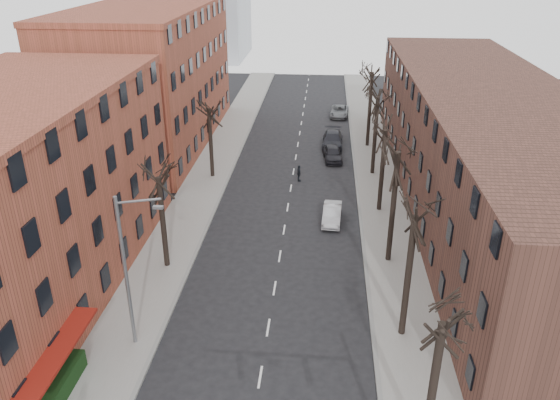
# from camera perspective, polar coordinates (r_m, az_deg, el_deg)

# --- Properties ---
(sidewalk_left) EXTENTS (4.00, 90.00, 0.15)m
(sidewalk_left) POSITION_cam_1_polar(r_m,az_deg,el_deg) (53.36, -7.26, 2.91)
(sidewalk_left) COLOR gray
(sidewalk_left) RESTS_ON ground
(sidewalk_right) EXTENTS (4.00, 90.00, 0.15)m
(sidewalk_right) POSITION_cam_1_polar(r_m,az_deg,el_deg) (52.51, 10.11, 2.33)
(sidewalk_right) COLOR gray
(sidewalk_right) RESTS_ON ground
(building_left_near) EXTENTS (12.00, 26.00, 12.00)m
(building_left_near) POSITION_cam_1_polar(r_m,az_deg,el_deg) (36.76, -26.46, -0.18)
(building_left_near) COLOR brown
(building_left_near) RESTS_ON ground
(building_left_far) EXTENTS (12.00, 28.00, 14.00)m
(building_left_far) POSITION_cam_1_polar(r_m,az_deg,el_deg) (61.68, -13.39, 12.23)
(building_left_far) COLOR brown
(building_left_far) RESTS_ON ground
(building_right) EXTENTS (12.00, 50.00, 10.00)m
(building_right) POSITION_cam_1_polar(r_m,az_deg,el_deg) (47.68, 20.67, 5.05)
(building_right) COLOR #512F25
(building_right) RESTS_ON ground
(awning_left) EXTENTS (1.20, 7.00, 0.15)m
(awning_left) POSITION_cam_1_polar(r_m,az_deg,el_deg) (30.39, -21.46, -18.40)
(awning_left) COLOR maroon
(awning_left) RESTS_ON ground
(hedge) EXTENTS (0.80, 6.00, 1.00)m
(hedge) POSITION_cam_1_polar(r_m,az_deg,el_deg) (29.37, -22.70, -18.71)
(hedge) COLOR black
(hedge) RESTS_ON sidewalk_left
(tree_right_b) EXTENTS (5.20, 5.20, 10.80)m
(tree_right_b) POSITION_cam_1_polar(r_m,az_deg,el_deg) (32.63, 12.54, -13.57)
(tree_right_b) COLOR black
(tree_right_b) RESTS_ON ground
(tree_right_c) EXTENTS (5.20, 5.20, 11.60)m
(tree_right_c) POSITION_cam_1_polar(r_m,az_deg,el_deg) (39.16, 11.20, -6.26)
(tree_right_c) COLOR black
(tree_right_c) RESTS_ON ground
(tree_right_d) EXTENTS (5.20, 5.20, 10.00)m
(tree_right_d) POSITION_cam_1_polar(r_m,az_deg,el_deg) (46.15, 10.27, -1.09)
(tree_right_d) COLOR black
(tree_right_d) RESTS_ON ground
(tree_right_e) EXTENTS (5.20, 5.20, 10.80)m
(tree_right_e) POSITION_cam_1_polar(r_m,az_deg,el_deg) (53.42, 9.59, 2.69)
(tree_right_e) COLOR black
(tree_right_e) RESTS_ON ground
(tree_right_f) EXTENTS (5.20, 5.20, 11.60)m
(tree_right_f) POSITION_cam_1_polar(r_m,az_deg,el_deg) (60.88, 9.08, 5.56)
(tree_right_f) COLOR black
(tree_right_f) RESTS_ON ground
(tree_left_a) EXTENTS (5.20, 5.20, 9.50)m
(tree_left_a) POSITION_cam_1_polar(r_m,az_deg,el_deg) (38.59, -11.68, -6.81)
(tree_left_a) COLOR black
(tree_left_a) RESTS_ON ground
(tree_left_b) EXTENTS (5.20, 5.20, 9.50)m
(tree_left_b) POSITION_cam_1_polar(r_m,az_deg,el_deg) (52.40, -7.04, 2.41)
(tree_left_b) COLOR black
(tree_left_b) RESTS_ON ground
(streetlight) EXTENTS (2.45, 0.22, 9.03)m
(streetlight) POSITION_cam_1_polar(r_m,az_deg,el_deg) (29.41, -15.60, -6.73)
(streetlight) COLOR slate
(streetlight) RESTS_ON ground
(silver_sedan) EXTENTS (1.64, 4.13, 1.34)m
(silver_sedan) POSITION_cam_1_polar(r_m,az_deg,el_deg) (43.56, 5.46, -1.45)
(silver_sedan) COLOR #A8AAAF
(silver_sedan) RESTS_ON ground
(parked_car_near) EXTENTS (2.11, 4.43, 1.46)m
(parked_car_near) POSITION_cam_1_polar(r_m,az_deg,el_deg) (56.16, 5.53, 4.86)
(parked_car_near) COLOR black
(parked_car_near) RESTS_ON ground
(parked_car_mid) EXTENTS (2.33, 5.39, 1.55)m
(parked_car_mid) POSITION_cam_1_polar(r_m,az_deg,el_deg) (60.17, 5.52, 6.31)
(parked_car_mid) COLOR black
(parked_car_mid) RESTS_ON ground
(parked_car_far) EXTENTS (2.56, 4.91, 1.32)m
(parked_car_far) POSITION_cam_1_polar(r_m,az_deg,el_deg) (71.32, 6.23, 9.19)
(parked_car_far) COLOR slate
(parked_car_far) RESTS_ON ground
(pedestrian_crossing) EXTENTS (0.58, 0.99, 1.58)m
(pedestrian_crossing) POSITION_cam_1_polar(r_m,az_deg,el_deg) (50.79, 1.99, 2.80)
(pedestrian_crossing) COLOR black
(pedestrian_crossing) RESTS_ON ground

